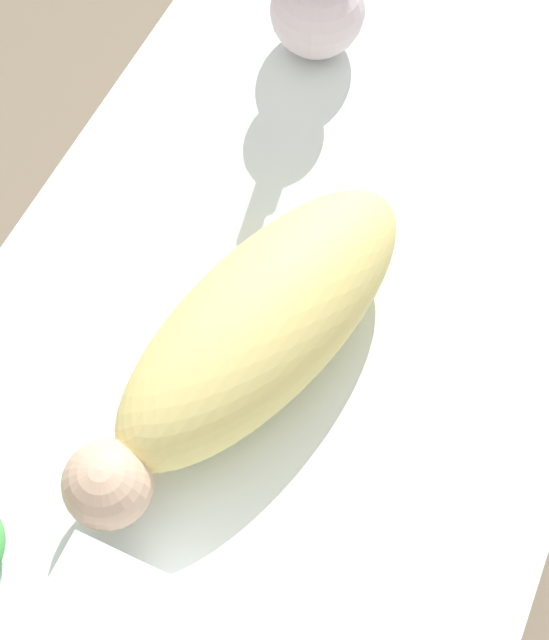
# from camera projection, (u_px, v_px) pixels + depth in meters

# --- Properties ---
(ground_plane) EXTENTS (12.00, 12.00, 0.00)m
(ground_plane) POSITION_uv_depth(u_px,v_px,m) (283.00, 372.00, 1.41)
(ground_plane) COLOR #7A6B56
(bed_mattress) EXTENTS (1.56, 0.86, 0.18)m
(bed_mattress) POSITION_uv_depth(u_px,v_px,m) (284.00, 348.00, 1.33)
(bed_mattress) COLOR white
(bed_mattress) RESTS_ON ground_plane
(swaddled_baby) EXTENTS (0.59, 0.33, 0.18)m
(swaddled_baby) POSITION_uv_depth(u_px,v_px,m) (253.00, 333.00, 1.14)
(swaddled_baby) COLOR #EFDB7F
(swaddled_baby) RESTS_ON bed_mattress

